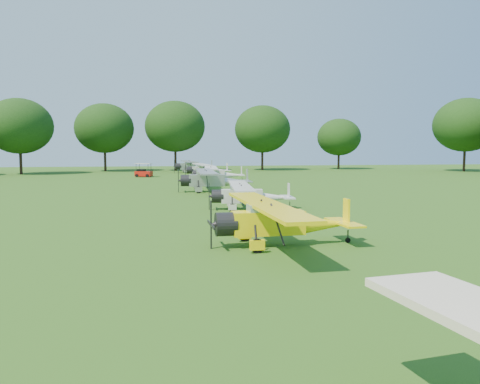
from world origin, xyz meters
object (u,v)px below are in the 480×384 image
object	(u,v)px
golf_cart	(143,172)
aircraft_6	(206,169)
aircraft_4	(212,178)
aircraft_3	(248,194)
aircraft_5	(216,173)
aircraft_2	(279,219)
aircraft_7	(193,165)

from	to	relation	value
golf_cart	aircraft_6	bearing A→B (deg)	9.11
aircraft_4	aircraft_6	bearing A→B (deg)	87.60
aircraft_3	aircraft_5	size ratio (longest dim) A/B	0.89
aircraft_3	aircraft_4	bearing A→B (deg)	99.90
aircraft_2	golf_cart	distance (m)	50.52
aircraft_3	aircraft_5	xyz separation A→B (m)	(0.77, 25.09, 0.13)
aircraft_5	aircraft_6	world-z (taller)	aircraft_6
aircraft_6	aircraft_7	distance (m)	12.80
aircraft_2	aircraft_6	distance (m)	48.35
golf_cart	aircraft_7	bearing A→B (deg)	74.30
aircraft_6	aircraft_7	xyz separation A→B (m)	(-1.03, 12.76, 0.07)
golf_cart	aircraft_3	bearing A→B (deg)	-58.18
aircraft_6	golf_cart	distance (m)	9.08
aircraft_7	aircraft_3	bearing A→B (deg)	-94.20
aircraft_6	golf_cart	size ratio (longest dim) A/B	3.98
aircraft_4	aircraft_7	distance (m)	36.04
aircraft_3	aircraft_5	distance (m)	25.10
aircraft_3	aircraft_4	world-z (taller)	aircraft_4
aircraft_2	aircraft_3	xyz separation A→B (m)	(0.92, 11.84, -0.10)
aircraft_2	aircraft_5	world-z (taller)	aircraft_5
aircraft_4	aircraft_6	size ratio (longest dim) A/B	1.07
aircraft_2	aircraft_3	distance (m)	11.87
aircraft_2	aircraft_3	size ratio (longest dim) A/B	1.09
aircraft_5	aircraft_7	distance (m)	24.18
aircraft_4	golf_cart	bearing A→B (deg)	107.89
aircraft_3	aircraft_6	world-z (taller)	aircraft_6
aircraft_3	aircraft_4	xyz separation A→B (m)	(-0.96, 13.21, 0.23)
aircraft_7	golf_cart	distance (m)	13.63
aircraft_6	aircraft_7	bearing A→B (deg)	90.41
aircraft_5	aircraft_6	distance (m)	11.39
aircraft_2	aircraft_5	bearing A→B (deg)	85.54
aircraft_4	aircraft_6	xyz separation A→B (m)	(1.67, 23.28, -0.08)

